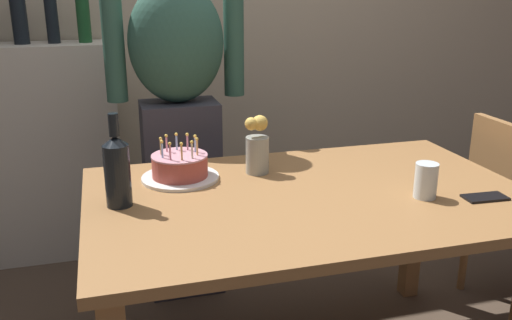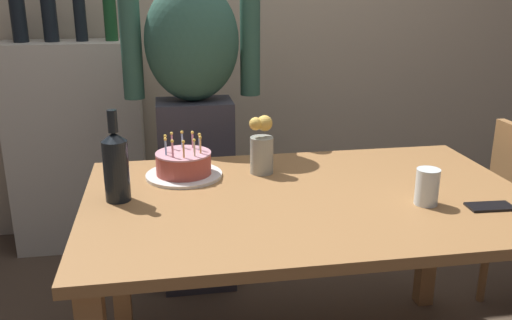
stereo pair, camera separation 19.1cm
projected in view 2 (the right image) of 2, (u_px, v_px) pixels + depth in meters
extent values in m
cube|color=tan|center=(241.00, 5.00, 3.15)|extent=(5.20, 0.10, 2.60)
cube|color=olive|center=(308.00, 200.00, 1.88)|extent=(1.50, 0.96, 0.03)
cube|color=olive|center=(119.00, 257.00, 2.26)|extent=(0.07, 0.07, 0.70)
cube|color=olive|center=(429.00, 233.00, 2.48)|extent=(0.07, 0.07, 0.70)
cylinder|color=white|center=(184.00, 175.00, 2.05)|extent=(0.28, 0.28, 0.01)
cylinder|color=#B24C42|center=(184.00, 164.00, 2.03)|extent=(0.20, 0.20, 0.07)
cylinder|color=#D18E9E|center=(183.00, 153.00, 2.02)|extent=(0.20, 0.20, 0.01)
cylinder|color=#93B7DB|center=(182.00, 141.00, 2.07)|extent=(0.01, 0.01, 0.05)
sphere|color=#F9C64C|center=(182.00, 132.00, 2.06)|extent=(0.01, 0.01, 0.01)
cylinder|color=pink|center=(172.00, 142.00, 2.05)|extent=(0.01, 0.01, 0.05)
sphere|color=#F9C64C|center=(171.00, 133.00, 2.04)|extent=(0.01, 0.01, 0.01)
cylinder|color=#EAB266|center=(166.00, 145.00, 2.02)|extent=(0.01, 0.01, 0.05)
sphere|color=#F9C64C|center=(165.00, 136.00, 2.01)|extent=(0.01, 0.01, 0.01)
cylinder|color=#93B7DB|center=(166.00, 148.00, 1.98)|extent=(0.01, 0.01, 0.05)
sphere|color=#F9C64C|center=(165.00, 139.00, 1.97)|extent=(0.01, 0.01, 0.01)
cylinder|color=pink|center=(173.00, 150.00, 1.96)|extent=(0.01, 0.01, 0.05)
sphere|color=#F9C64C|center=(172.00, 141.00, 1.95)|extent=(0.01, 0.01, 0.01)
cylinder|color=#EAB266|center=(184.00, 151.00, 1.95)|extent=(0.01, 0.01, 0.05)
sphere|color=#F9C64C|center=(183.00, 142.00, 1.94)|extent=(0.01, 0.01, 0.01)
cylinder|color=beige|center=(194.00, 149.00, 1.97)|extent=(0.01, 0.01, 0.05)
sphere|color=#F9C64C|center=(194.00, 140.00, 1.96)|extent=(0.01, 0.01, 0.01)
cylinder|color=#EAB266|center=(200.00, 146.00, 2.00)|extent=(0.01, 0.01, 0.05)
sphere|color=#F9C64C|center=(200.00, 137.00, 1.99)|extent=(0.01, 0.01, 0.01)
cylinder|color=#93B7DB|center=(200.00, 143.00, 2.04)|extent=(0.01, 0.01, 0.05)
sphere|color=#F9C64C|center=(199.00, 135.00, 2.03)|extent=(0.01, 0.01, 0.01)
cylinder|color=pink|center=(193.00, 141.00, 2.07)|extent=(0.01, 0.01, 0.05)
sphere|color=#F9C64C|center=(192.00, 133.00, 2.06)|extent=(0.01, 0.01, 0.01)
cylinder|color=silver|center=(427.00, 187.00, 1.78)|extent=(0.08, 0.08, 0.12)
cylinder|color=black|center=(116.00, 171.00, 1.80)|extent=(0.08, 0.08, 0.20)
cone|color=black|center=(114.00, 137.00, 1.76)|extent=(0.08, 0.08, 0.03)
cylinder|color=black|center=(112.00, 121.00, 1.74)|extent=(0.03, 0.03, 0.07)
cube|color=black|center=(490.00, 207.00, 1.76)|extent=(0.15, 0.08, 0.01)
cylinder|color=#999E93|center=(262.00, 155.00, 2.07)|extent=(0.09, 0.09, 0.14)
sphere|color=gold|center=(256.00, 124.00, 2.03)|extent=(0.05, 0.05, 0.05)
sphere|color=gold|center=(265.00, 123.00, 2.04)|extent=(0.06, 0.06, 0.06)
cube|color=#33333D|center=(197.00, 196.00, 2.62)|extent=(0.34, 0.23, 0.92)
ellipsoid|color=#2D5647|center=(192.00, 42.00, 2.40)|extent=(0.41, 0.27, 0.52)
cylinder|color=#2D5647|center=(250.00, 46.00, 2.47)|extent=(0.09, 0.09, 0.44)
cylinder|color=#2D5647|center=(131.00, 48.00, 2.39)|extent=(0.09, 0.09, 0.44)
cylinder|color=olive|center=(486.00, 257.00, 2.53)|extent=(0.04, 0.04, 0.45)
cube|color=beige|center=(78.00, 147.00, 3.02)|extent=(0.70, 0.30, 1.13)
cylinder|color=black|center=(19.00, 19.00, 2.78)|extent=(0.08, 0.08, 0.22)
cylinder|color=black|center=(49.00, 14.00, 2.79)|extent=(0.08, 0.08, 0.28)
cylinder|color=black|center=(80.00, 14.00, 2.82)|extent=(0.06, 0.06, 0.28)
cylinder|color=#194723|center=(110.00, 15.00, 2.84)|extent=(0.07, 0.07, 0.26)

